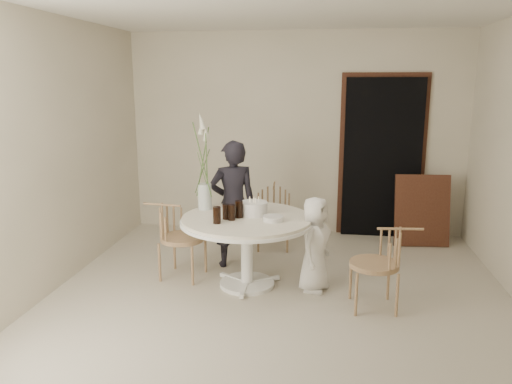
# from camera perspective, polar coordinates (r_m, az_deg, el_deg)

# --- Properties ---
(ground) EXTENTS (4.50, 4.50, 0.00)m
(ground) POSITION_cam_1_polar(r_m,az_deg,el_deg) (4.96, 2.60, -11.95)
(ground) COLOR beige
(ground) RESTS_ON ground
(room_shell) EXTENTS (4.50, 4.50, 4.50)m
(room_shell) POSITION_cam_1_polar(r_m,az_deg,el_deg) (4.53, 2.80, 7.01)
(room_shell) COLOR white
(room_shell) RESTS_ON ground
(doorway) EXTENTS (1.00, 0.10, 2.10)m
(doorway) POSITION_cam_1_polar(r_m,az_deg,el_deg) (6.80, 14.20, 3.72)
(doorway) COLOR black
(doorway) RESTS_ON ground
(door_trim) EXTENTS (1.12, 0.03, 2.22)m
(door_trim) POSITION_cam_1_polar(r_m,az_deg,el_deg) (6.83, 14.19, 4.27)
(door_trim) COLOR #502C1B
(door_trim) RESTS_ON ground
(table) EXTENTS (1.33, 1.33, 0.73)m
(table) POSITION_cam_1_polar(r_m,az_deg,el_deg) (5.02, -1.05, -4.12)
(table) COLOR white
(table) RESTS_ON ground
(picture_frame) EXTENTS (0.70, 0.26, 0.90)m
(picture_frame) POSITION_cam_1_polar(r_m,az_deg,el_deg) (6.64, 18.45, -2.03)
(picture_frame) COLOR #502C1B
(picture_frame) RESTS_ON ground
(chair_far) EXTENTS (0.45, 0.49, 0.77)m
(chair_far) POSITION_cam_1_polar(r_m,az_deg,el_deg) (6.29, 2.03, -1.72)
(chair_far) COLOR #9F8556
(chair_far) RESTS_ON ground
(chair_right) EXTENTS (0.50, 0.46, 0.78)m
(chair_right) POSITION_cam_1_polar(r_m,az_deg,el_deg) (4.71, 14.72, -7.08)
(chair_right) COLOR #9F8556
(chair_right) RESTS_ON ground
(chair_left) EXTENTS (0.52, 0.48, 0.80)m
(chair_left) POSITION_cam_1_polar(r_m,az_deg,el_deg) (5.36, -9.55, -4.26)
(chair_left) COLOR #9F8556
(chair_left) RESTS_ON ground
(girl) EXTENTS (0.61, 0.51, 1.43)m
(girl) POSITION_cam_1_polar(r_m,az_deg,el_deg) (5.56, -2.66, -1.40)
(girl) COLOR black
(girl) RESTS_ON ground
(boy) EXTENTS (0.44, 0.54, 0.96)m
(boy) POSITION_cam_1_polar(r_m,az_deg,el_deg) (4.99, 6.73, -5.95)
(boy) COLOR white
(boy) RESTS_ON ground
(birthday_cake) EXTENTS (0.28, 0.28, 0.18)m
(birthday_cake) POSITION_cam_1_polar(r_m,az_deg,el_deg) (5.04, -0.26, -1.89)
(birthday_cake) COLOR white
(birthday_cake) RESTS_ON table
(cola_tumbler_a) EXTENTS (0.09, 0.09, 0.15)m
(cola_tumbler_a) POSITION_cam_1_polar(r_m,az_deg,el_deg) (4.86, -2.80, -2.35)
(cola_tumbler_a) COLOR black
(cola_tumbler_a) RESTS_ON table
(cola_tumbler_b) EXTENTS (0.08, 0.08, 0.16)m
(cola_tumbler_b) POSITION_cam_1_polar(r_m,az_deg,el_deg) (4.76, -4.49, -2.66)
(cola_tumbler_b) COLOR black
(cola_tumbler_b) RESTS_ON table
(cola_tumbler_c) EXTENTS (0.09, 0.09, 0.15)m
(cola_tumbler_c) POSITION_cam_1_polar(r_m,az_deg,el_deg) (4.90, -3.46, -2.28)
(cola_tumbler_c) COLOR black
(cola_tumbler_c) RESTS_ON table
(cola_tumbler_d) EXTENTS (0.10, 0.10, 0.17)m
(cola_tumbler_d) POSITION_cam_1_polar(r_m,az_deg,el_deg) (4.94, -1.96, -1.98)
(cola_tumbler_d) COLOR black
(cola_tumbler_d) RESTS_ON table
(plate_stack) EXTENTS (0.22, 0.22, 0.05)m
(plate_stack) POSITION_cam_1_polar(r_m,az_deg,el_deg) (4.84, 1.98, -3.05)
(plate_stack) COLOR silver
(plate_stack) RESTS_ON table
(flower_vase) EXTENTS (0.15, 0.15, 1.02)m
(flower_vase) POSITION_cam_1_polar(r_m,az_deg,el_deg) (5.24, -5.94, 1.85)
(flower_vase) COLOR silver
(flower_vase) RESTS_ON table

